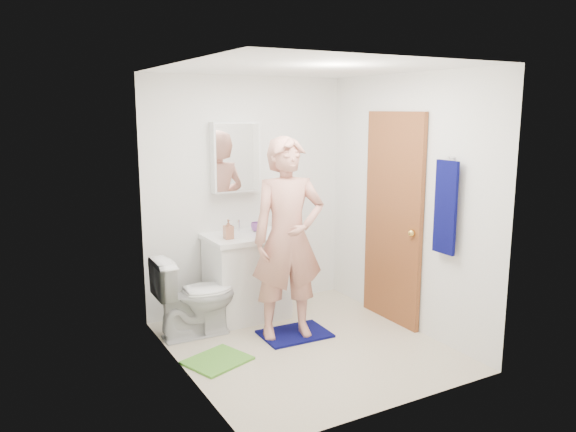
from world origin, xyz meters
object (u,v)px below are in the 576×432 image
object	(u,v)px
vanity_cabinet	(247,278)
soap_dispenser	(228,229)
towel	(446,207)
man	(288,239)
toilet	(195,296)
toothbrush_cup	(257,227)
medicine_cabinet	(235,157)

from	to	relation	value
vanity_cabinet	soap_dispenser	size ratio (longest dim) A/B	4.26
towel	man	size ratio (longest dim) A/B	0.44
toilet	man	bearing A→B (deg)	-120.41
towel	man	xyz separation A→B (m)	(-1.07, 0.83, -0.32)
soap_dispenser	towel	bearing A→B (deg)	-45.04
vanity_cabinet	toothbrush_cup	xyz separation A→B (m)	(0.16, 0.08, 0.50)
vanity_cabinet	towel	xyz separation A→B (m)	(1.18, -1.48, 0.85)
toothbrush_cup	man	world-z (taller)	man
soap_dispenser	toothbrush_cup	distance (m)	0.42
medicine_cabinet	toothbrush_cup	xyz separation A→B (m)	(0.16, -0.14, -0.70)
toilet	soap_dispenser	xyz separation A→B (m)	(0.40, 0.12, 0.57)
soap_dispenser	medicine_cabinet	bearing A→B (deg)	54.11
toothbrush_cup	man	xyz separation A→B (m)	(-0.05, -0.74, 0.03)
medicine_cabinet	toothbrush_cup	bearing A→B (deg)	-42.11
medicine_cabinet	toilet	world-z (taller)	medicine_cabinet
vanity_cabinet	toilet	size ratio (longest dim) A/B	1.06
vanity_cabinet	toothbrush_cup	bearing A→B (deg)	27.82
towel	man	distance (m)	1.39
medicine_cabinet	vanity_cabinet	bearing A→B (deg)	-90.00
toilet	vanity_cabinet	bearing A→B (deg)	-70.36
medicine_cabinet	man	size ratio (longest dim) A/B	0.39
vanity_cabinet	medicine_cabinet	bearing A→B (deg)	90.00
vanity_cabinet	toilet	bearing A→B (deg)	-161.72
toilet	soap_dispenser	bearing A→B (deg)	-71.41
medicine_cabinet	man	world-z (taller)	medicine_cabinet
vanity_cabinet	towel	world-z (taller)	towel
medicine_cabinet	toothbrush_cup	distance (m)	0.73
towel	toothbrush_cup	world-z (taller)	towel
vanity_cabinet	towel	size ratio (longest dim) A/B	1.00
soap_dispenser	man	size ratio (longest dim) A/B	0.10
towel	soap_dispenser	distance (m)	2.01
soap_dispenser	man	distance (m)	0.66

